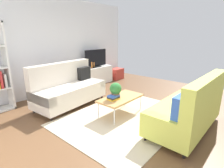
{
  "coord_description": "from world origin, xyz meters",
  "views": [
    {
      "loc": [
        -2.96,
        -2.24,
        1.8
      ],
      "look_at": [
        0.16,
        0.45,
        0.65
      ],
      "focal_mm": 28.46,
      "sensor_mm": 36.0,
      "label": 1
    }
  ],
  "objects": [
    {
      "name": "tv_console",
      "position": [
        1.56,
        2.46,
        0.32
      ],
      "size": [
        1.4,
        0.44,
        0.64
      ],
      "primitive_type": "cube",
      "color": "silver",
      "rests_on": "ground_plane"
    },
    {
      "name": "storage_trunk",
      "position": [
        2.66,
        2.36,
        0.22
      ],
      "size": [
        0.52,
        0.4,
        0.44
      ],
      "primitive_type": "cube",
      "color": "#B2382D",
      "rests_on": "ground_plane"
    },
    {
      "name": "vase_1",
      "position": [
        1.12,
        2.51,
        0.73
      ],
      "size": [
        0.14,
        0.14,
        0.17
      ],
      "primitive_type": "cylinder",
      "color": "#B24C4C",
      "rests_on": "tv_console"
    },
    {
      "name": "area_rug",
      "position": [
        0.01,
        -0.1,
        0.01
      ],
      "size": [
        2.9,
        2.2,
        0.01
      ],
      "primitive_type": "cube",
      "color": "beige",
      "rests_on": "ground_plane"
    },
    {
      "name": "wall_far",
      "position": [
        0.0,
        2.8,
        1.45
      ],
      "size": [
        6.4,
        0.12,
        2.9
      ],
      "primitive_type": "cube",
      "color": "silver",
      "rests_on": "ground_plane"
    },
    {
      "name": "couch_beige",
      "position": [
        -0.33,
        1.53,
        0.44
      ],
      "size": [
        1.97,
        1.01,
        1.1
      ],
      "rotation": [
        0.0,
        0.0,
        3.23
      ],
      "color": "beige",
      "rests_on": "ground_plane"
    },
    {
      "name": "coffee_table",
      "position": [
        0.06,
        0.1,
        0.39
      ],
      "size": [
        1.1,
        0.56,
        0.42
      ],
      "color": "#B7844C",
      "rests_on": "ground_plane"
    },
    {
      "name": "ground_plane",
      "position": [
        0.0,
        0.0,
        0.0
      ],
      "size": [
        7.68,
        7.68,
        0.0
      ],
      "primitive_type": "plane",
      "color": "brown"
    },
    {
      "name": "tv",
      "position": [
        1.56,
        2.44,
        0.95
      ],
      "size": [
        1.0,
        0.2,
        0.64
      ],
      "color": "black",
      "rests_on": "tv_console"
    },
    {
      "name": "couch_green",
      "position": [
        0.35,
        -1.32,
        0.44
      ],
      "size": [
        1.92,
        0.88,
        1.1
      ],
      "rotation": [
        0.0,
        0.0,
        -0.02
      ],
      "color": "#C1CC51",
      "rests_on": "ground_plane"
    },
    {
      "name": "bottle_0",
      "position": [
        1.32,
        2.42,
        0.75
      ],
      "size": [
        0.06,
        0.06,
        0.22
      ],
      "primitive_type": "cylinder",
      "color": "orange",
      "rests_on": "tv_console"
    },
    {
      "name": "table_book_0",
      "position": [
        -0.15,
        0.14,
        0.44
      ],
      "size": [
        0.26,
        0.2,
        0.03
      ],
      "primitive_type": "cube",
      "rotation": [
        0.0,
        0.0,
        -0.09
      ],
      "color": "gold",
      "rests_on": "coffee_table"
    },
    {
      "name": "table_book_1",
      "position": [
        -0.15,
        0.14,
        0.47
      ],
      "size": [
        0.25,
        0.19,
        0.03
      ],
      "primitive_type": "cube",
      "rotation": [
        0.0,
        0.0,
        -0.06
      ],
      "color": "#262626",
      "rests_on": "table_book_0"
    },
    {
      "name": "table_book_2",
      "position": [
        -0.15,
        0.14,
        0.5
      ],
      "size": [
        0.24,
        0.18,
        0.03
      ],
      "primitive_type": "cube",
      "rotation": [
        0.0,
        0.0,
        0.02
      ],
      "color": "#3359B2",
      "rests_on": "table_book_1"
    },
    {
      "name": "vase_0",
      "position": [
        0.98,
        2.51,
        0.7
      ],
      "size": [
        0.09,
        0.09,
        0.13
      ],
      "primitive_type": "cylinder",
      "color": "silver",
      "rests_on": "tv_console"
    },
    {
      "name": "potted_plant",
      "position": [
        -0.07,
        0.15,
        0.62
      ],
      "size": [
        0.26,
        0.26,
        0.36
      ],
      "color": "brown",
      "rests_on": "coffee_table"
    },
    {
      "name": "bottle_1",
      "position": [
        1.43,
        2.42,
        0.74
      ],
      "size": [
        0.04,
        0.04,
        0.2
      ],
      "primitive_type": "cylinder",
      "color": "orange",
      "rests_on": "tv_console"
    }
  ]
}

